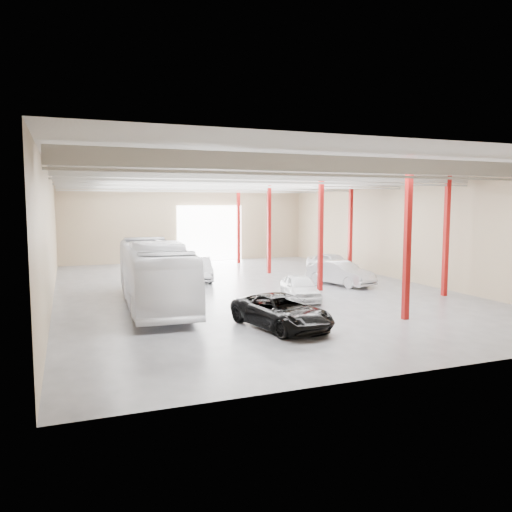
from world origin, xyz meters
TOP-DOWN VIEW (x-y plane):
  - depot_shell at (0.13, 0.48)m, footprint 22.12×32.12m
  - coach_bus at (-6.13, -2.92)m, footprint 3.33×11.87m
  - black_sedan at (-2.00, -9.49)m, footprint 3.35×5.37m
  - car_row_a at (1.36, -4.29)m, footprint 2.42×4.26m
  - car_row_b at (-2.00, 4.50)m, footprint 2.40×4.95m
  - car_row_c at (-1.91, 10.90)m, footprint 3.21×5.65m
  - car_right_near at (5.96, -0.67)m, footprint 3.02×4.92m
  - car_right_far at (8.30, 4.53)m, footprint 2.77×4.71m

SIDE VIEW (x-z plane):
  - car_row_a at x=1.36m, z-range 0.00..1.37m
  - black_sedan at x=-2.00m, z-range 0.00..1.39m
  - car_right_far at x=8.30m, z-range 0.00..1.50m
  - car_right_near at x=5.96m, z-range 0.00..1.53m
  - car_row_c at x=-1.91m, z-range 0.00..1.54m
  - car_row_b at x=-2.00m, z-range 0.00..1.56m
  - coach_bus at x=-6.13m, z-range 0.00..3.27m
  - depot_shell at x=0.13m, z-range 1.44..8.51m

